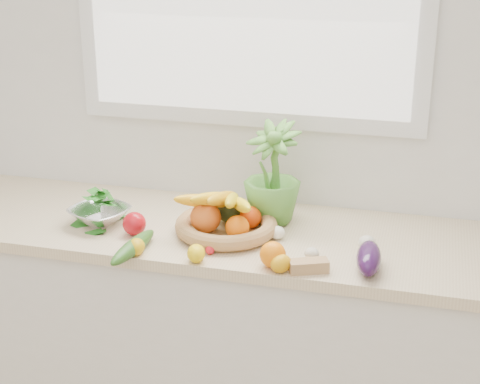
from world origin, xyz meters
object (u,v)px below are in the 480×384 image
(eggplant, at_px, (369,258))
(fruit_basket, at_px, (225,220))
(cucumber, at_px, (133,247))
(potted_herb, at_px, (272,172))
(apple, at_px, (134,224))
(colander_with_spinach, at_px, (99,210))

(eggplant, height_order, fruit_basket, fruit_basket)
(cucumber, distance_m, potted_herb, 0.56)
(apple, bearing_deg, cucumber, -69.22)
(cucumber, distance_m, colander_with_spinach, 0.29)
(apple, bearing_deg, eggplant, -4.41)
(potted_herb, height_order, colander_with_spinach, potted_herb)
(apple, distance_m, fruit_basket, 0.31)
(fruit_basket, distance_m, colander_with_spinach, 0.46)
(apple, height_order, colander_with_spinach, colander_with_spinach)
(eggplant, relative_size, cucumber, 0.73)
(apple, relative_size, potted_herb, 0.23)
(cucumber, bearing_deg, apple, 110.78)
(eggplant, distance_m, potted_herb, 0.50)
(apple, height_order, fruit_basket, fruit_basket)
(apple, distance_m, potted_herb, 0.51)
(potted_herb, bearing_deg, eggplant, -38.18)
(potted_herb, height_order, fruit_basket, potted_herb)
(apple, height_order, potted_herb, potted_herb)
(cucumber, bearing_deg, fruit_basket, 43.96)
(eggplant, relative_size, potted_herb, 0.56)
(eggplant, distance_m, cucumber, 0.76)
(fruit_basket, bearing_deg, colander_with_spinach, -175.32)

